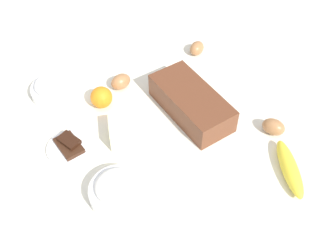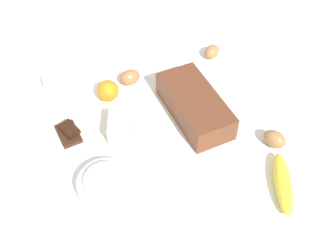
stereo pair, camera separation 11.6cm
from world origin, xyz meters
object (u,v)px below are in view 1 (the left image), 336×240
object	(u,v)px
banana	(290,168)
chocolate_plate	(69,146)
butter_block	(121,132)
flour_bowl	(118,190)
orange_fruit	(101,97)
egg_beside_bowl	(197,48)
loaf_pan	(191,102)
egg_near_butter	(121,82)
egg_loose	(273,127)
sugar_bowl	(54,88)

from	to	relation	value
banana	chocolate_plate	world-z (taller)	banana
banana	butter_block	distance (m)	0.48
flour_bowl	orange_fruit	bearing A→B (deg)	-7.33
egg_beside_bowl	butter_block	bearing A→B (deg)	128.35
loaf_pan	banana	world-z (taller)	loaf_pan
banana	orange_fruit	size ratio (longest dim) A/B	2.79
egg_near_butter	chocolate_plate	world-z (taller)	egg_near_butter
egg_near_butter	egg_loose	xyz separation A→B (m)	(-0.34, -0.36, -0.00)
egg_near_butter	egg_loose	distance (m)	0.50
loaf_pan	flour_bowl	size ratio (longest dim) A/B	2.05
banana	chocolate_plate	distance (m)	0.61
egg_beside_bowl	loaf_pan	bearing A→B (deg)	153.10
loaf_pan	egg_beside_bowl	distance (m)	0.29
loaf_pan	butter_block	xyz separation A→B (m)	(-0.03, 0.23, -0.01)
flour_bowl	banana	size ratio (longest dim) A/B	0.78
banana	egg_loose	world-z (taller)	egg_loose
banana	egg_near_butter	xyz separation A→B (m)	(0.49, 0.33, 0.00)
flour_bowl	egg_loose	xyz separation A→B (m)	(0.05, -0.49, -0.01)
sugar_bowl	butter_block	distance (m)	0.29
sugar_bowl	orange_fruit	world-z (taller)	orange_fruit
sugar_bowl	butter_block	world-z (taller)	sugar_bowl
egg_near_butter	butter_block	bearing A→B (deg)	164.08
loaf_pan	egg_loose	xyz separation A→B (m)	(-0.16, -0.19, -0.02)
loaf_pan	egg_near_butter	size ratio (longest dim) A/B	4.48
sugar_bowl	flour_bowl	bearing A→B (deg)	-168.93
egg_beside_bowl	egg_loose	world-z (taller)	egg_loose
butter_block	egg_beside_bowl	distance (m)	0.46
egg_loose	chocolate_plate	distance (m)	0.59
orange_fruit	butter_block	distance (m)	0.15
butter_block	chocolate_plate	size ratio (longest dim) A/B	0.69
sugar_bowl	loaf_pan	bearing A→B (deg)	-120.63
banana	orange_fruit	bearing A→B (deg)	43.76
orange_fruit	egg_near_butter	bearing A→B (deg)	-53.13
loaf_pan	egg_loose	distance (m)	0.25
egg_beside_bowl	chocolate_plate	distance (m)	0.58
chocolate_plate	egg_loose	bearing A→B (deg)	-104.58
flour_bowl	butter_block	size ratio (longest dim) A/B	1.64
loaf_pan	sugar_bowl	size ratio (longest dim) A/B	2.05
butter_block	egg_near_butter	distance (m)	0.22
flour_bowl	sugar_bowl	size ratio (longest dim) A/B	1.00
loaf_pan	butter_block	world-z (taller)	loaf_pan
egg_loose	butter_block	bearing A→B (deg)	72.57
egg_near_butter	sugar_bowl	bearing A→B (deg)	78.83
flour_bowl	banana	bearing A→B (deg)	-101.06
egg_near_butter	chocolate_plate	xyz separation A→B (m)	(-0.19, 0.21, -0.01)
banana	sugar_bowl	bearing A→B (deg)	45.63
butter_block	chocolate_plate	distance (m)	0.15
flour_bowl	butter_block	distance (m)	0.20
loaf_pan	egg_loose	world-z (taller)	loaf_pan
loaf_pan	flour_bowl	world-z (taller)	loaf_pan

